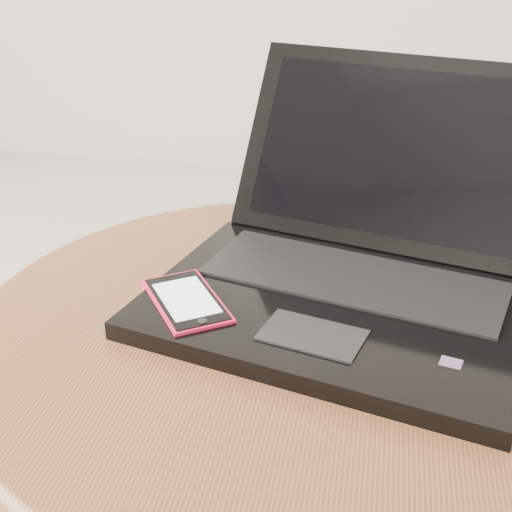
# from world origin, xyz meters

# --- Properties ---
(table) EXTENTS (0.66, 0.66, 0.53)m
(table) POSITION_xyz_m (0.00, 0.10, 0.41)
(table) COLOR #5C2D1D
(table) RESTS_ON ground
(laptop) EXTENTS (0.47, 0.48, 0.23)m
(laptop) POSITION_xyz_m (0.07, 0.16, 0.57)
(laptop) COLOR black
(laptop) RESTS_ON table
(phone_black) EXTENTS (0.13, 0.13, 0.01)m
(phone_black) POSITION_xyz_m (-0.08, 0.10, 0.53)
(phone_black) COLOR black
(phone_black) RESTS_ON table
(phone_pink) EXTENTS (0.12, 0.13, 0.01)m
(phone_pink) POSITION_xyz_m (-0.09, 0.08, 0.54)
(phone_pink) COLOR #E51D4A
(phone_pink) RESTS_ON phone_black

